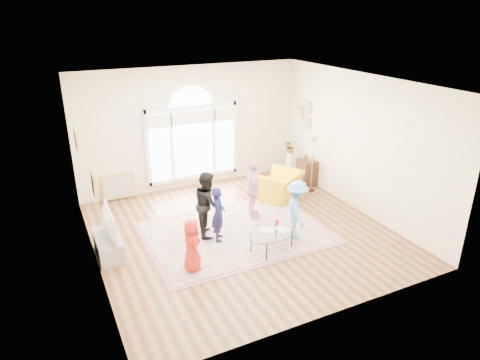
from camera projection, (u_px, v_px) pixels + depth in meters
name	position (u px, v px, depth m)	size (l,w,h in m)	color
ground	(242.00, 232.00, 9.24)	(6.00, 6.00, 0.00)	#542E17
room_shell	(194.00, 131.00, 11.03)	(6.00, 6.00, 6.00)	beige
area_rug	(236.00, 233.00, 9.20)	(3.60, 2.60, 0.02)	#C5B795
rug_border	(236.00, 233.00, 9.20)	(3.80, 2.80, 0.01)	#9B5D65
tv_console	(108.00, 246.00, 8.30)	(0.45, 1.00, 0.42)	#94979C
television	(106.00, 224.00, 8.12)	(0.16, 0.97, 0.56)	black
coffee_table	(272.00, 232.00, 8.42)	(1.32, 1.05, 0.54)	silver
armchair	(280.00, 185.00, 10.80)	(1.06, 0.93, 0.69)	#E1A50D
side_cabinet	(307.00, 172.00, 11.63)	(0.40, 0.50, 0.70)	black
floor_lamp	(314.00, 145.00, 10.86)	(0.31, 0.31, 1.51)	black
plant_pedestal	(290.00, 165.00, 12.22)	(0.20, 0.20, 0.70)	white
potted_plant	(291.00, 146.00, 12.02)	(0.35, 0.30, 0.39)	#33722D
leaning_picture	(120.00, 199.00, 10.84)	(0.80, 0.05, 0.62)	tan
child_red	(192.00, 245.00, 7.73)	(0.49, 0.32, 1.00)	red
child_navy	(218.00, 214.00, 8.71)	(0.43, 0.28, 1.17)	#14153B
child_black	(208.00, 204.00, 8.89)	(0.68, 0.53, 1.41)	black
child_pink	(253.00, 189.00, 9.64)	(0.80, 0.33, 1.37)	#ECA2BB
child_blue	(297.00, 210.00, 8.79)	(0.81, 0.47, 1.26)	#5A96CE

